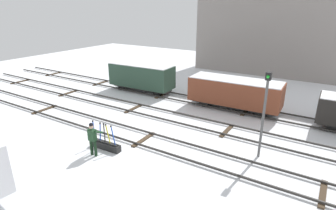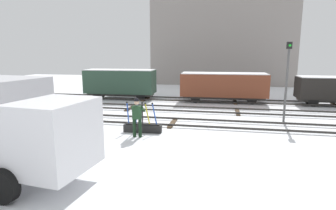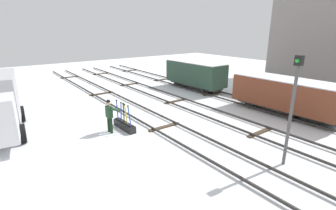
# 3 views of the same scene
# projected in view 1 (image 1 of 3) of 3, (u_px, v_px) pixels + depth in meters

# --- Properties ---
(ground_plane) EXTENTS (60.00, 60.00, 0.00)m
(ground_plane) POSITION_uv_depth(u_px,v_px,m) (144.00, 140.00, 15.16)
(ground_plane) COLOR white
(track_main_line) EXTENTS (44.00, 1.94, 0.18)m
(track_main_line) POSITION_uv_depth(u_px,v_px,m) (144.00, 138.00, 15.12)
(track_main_line) COLOR #2D2B28
(track_main_line) RESTS_ON ground_plane
(track_siding_near) EXTENTS (44.00, 1.94, 0.18)m
(track_siding_near) POSITION_uv_depth(u_px,v_px,m) (176.00, 117.00, 17.94)
(track_siding_near) COLOR #2D2B28
(track_siding_near) RESTS_ON ground_plane
(track_siding_far) EXTENTS (44.00, 1.94, 0.18)m
(track_siding_far) POSITION_uv_depth(u_px,v_px,m) (201.00, 101.00, 20.94)
(track_siding_far) COLOR #2D2B28
(track_siding_far) RESTS_ON ground_plane
(switch_lever_frame) EXTENTS (1.81, 0.44, 1.45)m
(switch_lever_frame) POSITION_uv_depth(u_px,v_px,m) (105.00, 144.00, 14.16)
(switch_lever_frame) COLOR black
(switch_lever_frame) RESTS_ON ground_plane
(rail_worker) EXTENTS (0.55, 0.65, 1.76)m
(rail_worker) POSITION_uv_depth(u_px,v_px,m) (93.00, 137.00, 13.31)
(rail_worker) COLOR black
(rail_worker) RESTS_ON ground_plane
(signal_post) EXTENTS (0.24, 0.32, 4.26)m
(signal_post) POSITION_uv_depth(u_px,v_px,m) (264.00, 108.00, 12.64)
(signal_post) COLOR #4C4C4C
(signal_post) RESTS_ON ground_plane
(apartment_building) EXTENTS (16.74, 5.88, 12.57)m
(apartment_building) POSITION_uv_depth(u_px,v_px,m) (279.00, 13.00, 28.78)
(apartment_building) COLOR gray
(apartment_building) RESTS_ON ground_plane
(freight_car_near_switch) EXTENTS (5.66, 2.13, 2.39)m
(freight_car_near_switch) POSITION_uv_depth(u_px,v_px,m) (142.00, 76.00, 23.29)
(freight_car_near_switch) COLOR #2D2B28
(freight_car_near_switch) RESTS_ON ground_plane
(freight_car_mid_siding) EXTENTS (6.41, 2.32, 2.22)m
(freight_car_mid_siding) POSITION_uv_depth(u_px,v_px,m) (235.00, 92.00, 19.24)
(freight_car_mid_siding) COLOR #2D2B28
(freight_car_mid_siding) RESTS_ON ground_plane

